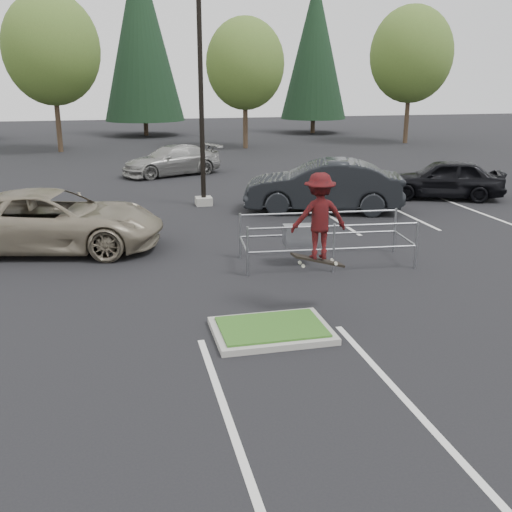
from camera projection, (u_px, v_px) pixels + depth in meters
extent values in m
plane|color=black|center=(271.00, 334.00, 11.35)|extent=(120.00, 120.00, 0.00)
cube|color=#98978E|center=(271.00, 331.00, 11.34)|extent=(2.20, 1.60, 0.12)
cube|color=#325B1C|center=(271.00, 327.00, 11.31)|extent=(1.95, 1.35, 0.05)
cube|color=silver|center=(60.00, 232.00, 18.75)|extent=(0.12, 5.20, 0.01)
cube|color=silver|center=(331.00, 217.00, 20.73)|extent=(0.12, 5.20, 0.01)
cube|color=silver|center=(403.00, 213.00, 21.32)|extent=(0.12, 5.20, 0.01)
cube|color=silver|center=(470.00, 209.00, 21.91)|extent=(0.12, 5.20, 0.01)
cube|color=silver|center=(232.00, 430.00, 8.26)|extent=(0.12, 6.00, 0.01)
cube|color=silver|center=(411.00, 406.00, 8.85)|extent=(0.12, 6.00, 0.01)
cube|color=#98978E|center=(204.00, 201.00, 22.60)|extent=(0.60, 0.60, 0.30)
cylinder|color=black|center=(200.00, 67.00, 21.20)|extent=(0.18, 0.18, 10.00)
cylinder|color=#38281C|center=(58.00, 124.00, 37.95)|extent=(0.32, 0.32, 3.50)
ellipsoid|color=#3F5B21|center=(51.00, 49.00, 36.64)|extent=(5.89, 5.89, 6.77)
sphere|color=#3F5B21|center=(62.00, 62.00, 36.71)|extent=(3.68, 3.68, 3.68)
sphere|color=#3F5B21|center=(44.00, 59.00, 37.07)|extent=(4.05, 4.05, 4.05)
cylinder|color=#38281C|center=(245.00, 125.00, 40.00)|extent=(0.32, 0.32, 3.04)
ellipsoid|color=#3F5B21|center=(245.00, 64.00, 38.87)|extent=(5.12, 5.12, 5.89)
sphere|color=#3F5B21|center=(255.00, 74.00, 38.90)|extent=(3.20, 3.20, 3.20)
sphere|color=#3F5B21|center=(236.00, 71.00, 39.27)|extent=(3.52, 3.52, 3.52)
cylinder|color=#38281C|center=(407.00, 119.00, 43.05)|extent=(0.32, 0.32, 3.42)
ellipsoid|color=#3F5B21|center=(411.00, 54.00, 41.77)|extent=(5.76, 5.76, 6.62)
sphere|color=#3F5B21|center=(420.00, 65.00, 41.84)|extent=(3.60, 3.60, 3.60)
sphere|color=#3F5B21|center=(401.00, 63.00, 42.19)|extent=(3.96, 3.96, 3.96)
cylinder|color=#38281C|center=(146.00, 128.00, 48.92)|extent=(0.36, 0.36, 1.20)
cone|color=black|center=(141.00, 34.00, 46.82)|extent=(6.38, 6.38, 13.30)
cylinder|color=#38281C|center=(313.00, 126.00, 51.06)|extent=(0.36, 0.36, 1.20)
cone|color=black|center=(315.00, 48.00, 49.26)|extent=(5.50, 5.50, 11.30)
cylinder|color=gray|center=(248.00, 252.00, 14.45)|extent=(0.06, 0.06, 1.23)
cylinder|color=gray|center=(240.00, 236.00, 15.87)|extent=(0.06, 0.06, 1.23)
cylinder|color=gray|center=(334.00, 248.00, 14.74)|extent=(0.06, 0.06, 1.23)
cylinder|color=gray|center=(319.00, 233.00, 16.16)|extent=(0.06, 0.06, 1.23)
cylinder|color=gray|center=(416.00, 245.00, 15.03)|extent=(0.06, 0.06, 1.23)
cylinder|color=gray|center=(395.00, 230.00, 16.45)|extent=(0.06, 0.06, 1.23)
cylinder|color=gray|center=(334.00, 249.00, 14.75)|extent=(4.27, 0.43, 0.05)
cylinder|color=gray|center=(334.00, 226.00, 14.58)|extent=(4.27, 0.43, 0.05)
cylinder|color=gray|center=(319.00, 234.00, 16.17)|extent=(4.27, 0.43, 0.05)
cylinder|color=gray|center=(320.00, 213.00, 16.00)|extent=(4.27, 0.43, 0.05)
cube|color=gray|center=(302.00, 235.00, 15.32)|extent=(0.96, 0.64, 0.51)
cube|color=black|center=(318.00, 260.00, 12.13)|extent=(1.13, 0.42, 0.36)
cylinder|color=beige|center=(303.00, 266.00, 11.97)|extent=(0.07, 0.04, 0.07)
cylinder|color=beige|center=(300.00, 263.00, 12.18)|extent=(0.07, 0.04, 0.07)
cylinder|color=beige|center=(336.00, 264.00, 12.12)|extent=(0.07, 0.04, 0.07)
cylinder|color=beige|center=(332.00, 260.00, 12.33)|extent=(0.07, 0.04, 0.07)
imported|color=maroon|center=(319.00, 216.00, 11.87)|extent=(1.14, 0.68, 1.73)
imported|color=gray|center=(52.00, 220.00, 16.64)|extent=(6.49, 4.02, 1.68)
imported|color=black|center=(323.00, 186.00, 21.35)|extent=(5.89, 3.45, 1.84)
imported|color=black|center=(444.00, 179.00, 23.69)|extent=(4.96, 3.44, 1.57)
imported|color=gray|center=(173.00, 160.00, 29.33)|extent=(5.32, 3.64, 1.43)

